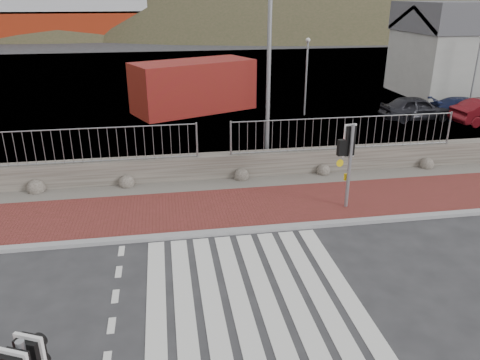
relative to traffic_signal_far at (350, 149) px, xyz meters
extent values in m
plane|color=#28282B|center=(-3.74, -4.02, -1.97)|extent=(220.00, 220.00, 0.00)
cube|color=maroon|center=(-3.74, 0.48, -1.93)|extent=(40.00, 3.00, 0.08)
cube|color=gray|center=(-3.74, -1.02, -1.92)|extent=(40.00, 0.25, 0.12)
cube|color=silver|center=(-5.84, -4.02, -1.96)|extent=(0.42, 5.60, 0.01)
cube|color=silver|center=(-5.24, -4.02, -1.96)|extent=(0.42, 5.60, 0.01)
cube|color=silver|center=(-4.64, -4.02, -1.96)|extent=(0.42, 5.60, 0.01)
cube|color=silver|center=(-4.04, -4.02, -1.96)|extent=(0.42, 5.60, 0.01)
cube|color=silver|center=(-3.44, -4.02, -1.96)|extent=(0.42, 5.60, 0.01)
cube|color=silver|center=(-2.84, -4.02, -1.96)|extent=(0.42, 5.60, 0.01)
cube|color=silver|center=(-2.24, -4.02, -1.96)|extent=(0.42, 5.60, 0.01)
cube|color=silver|center=(-1.64, -4.02, -1.96)|extent=(0.42, 5.60, 0.01)
cube|color=#59544C|center=(-3.74, 2.48, -1.94)|extent=(40.00, 1.50, 0.06)
cube|color=#4D4740|center=(-3.74, 3.28, -1.52)|extent=(40.00, 0.60, 0.90)
cylinder|color=gray|center=(-8.54, 3.13, 0.13)|extent=(8.40, 0.04, 0.04)
cylinder|color=gray|center=(-4.34, 3.13, -0.47)|extent=(0.07, 0.07, 1.20)
cylinder|color=gray|center=(1.06, 3.13, 0.13)|extent=(8.40, 0.04, 0.04)
cylinder|color=gray|center=(-3.14, 3.13, -0.47)|extent=(0.07, 0.07, 1.20)
cylinder|color=gray|center=(5.26, 3.13, -0.47)|extent=(0.07, 0.07, 1.20)
cube|color=#4C4C4F|center=(-3.74, 23.88, -1.97)|extent=(120.00, 40.00, 0.50)
cube|color=#3F4C54|center=(-3.74, 58.88, -1.97)|extent=(220.00, 50.00, 0.05)
ellipsoid|color=#343721|center=(-18.74, 83.88, -21.97)|extent=(106.40, 68.40, 76.00)
ellipsoid|color=#343721|center=(26.26, 83.88, -27.97)|extent=(140.00, 90.00, 100.00)
cylinder|color=gray|center=(0.04, 0.01, -0.61)|extent=(0.11, 0.11, 2.72)
cube|color=gold|center=(0.04, 0.01, -0.95)|extent=(0.15, 0.10, 0.21)
cube|color=black|center=(0.04, 0.01, 0.22)|extent=(0.42, 0.29, 1.02)
sphere|color=#0CE53F|center=(0.04, 0.01, -0.07)|extent=(0.15, 0.15, 0.15)
cube|color=black|center=(-0.30, -0.05, 0.07)|extent=(0.24, 0.19, 0.49)
cylinder|color=gray|center=(-1.60, 4.08, 2.40)|extent=(0.15, 0.15, 8.74)
cube|color=maroon|center=(-3.66, 13.92, -0.57)|extent=(7.26, 5.23, 2.79)
imported|color=black|center=(7.76, 9.89, -1.33)|extent=(3.76, 1.54, 1.28)
imported|color=#151D43|center=(10.61, 9.78, -1.41)|extent=(4.00, 2.06, 1.11)
camera|label=1|loc=(-5.42, -12.56, 4.33)|focal=35.00mm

